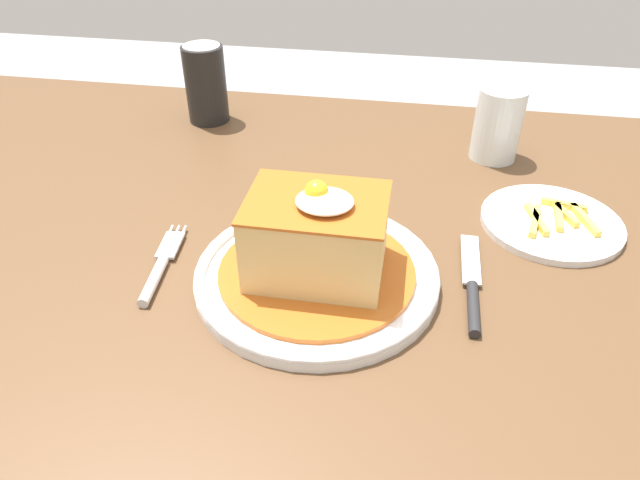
# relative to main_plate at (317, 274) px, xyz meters

# --- Properties ---
(dining_table) EXTENTS (1.43, 0.82, 0.76)m
(dining_table) POSITION_rel_main_plate_xyz_m (-0.04, 0.10, -0.12)
(dining_table) COLOR brown
(dining_table) RESTS_ON ground_plane
(main_plate) EXTENTS (0.26, 0.26, 0.02)m
(main_plate) POSITION_rel_main_plate_xyz_m (0.00, 0.00, 0.00)
(main_plate) COLOR white
(main_plate) RESTS_ON dining_table
(sandwich_meal) EXTENTS (0.21, 0.21, 0.11)m
(sandwich_meal) POSITION_rel_main_plate_xyz_m (0.00, -0.00, 0.04)
(sandwich_meal) COLOR #B75B1E
(sandwich_meal) RESTS_ON main_plate
(fork) EXTENTS (0.03, 0.14, 0.01)m
(fork) POSITION_rel_main_plate_xyz_m (-0.17, -0.02, -0.00)
(fork) COLOR silver
(fork) RESTS_ON dining_table
(knife) EXTENTS (0.02, 0.17, 0.01)m
(knife) POSITION_rel_main_plate_xyz_m (0.16, 0.00, -0.00)
(knife) COLOR #262628
(knife) RESTS_ON dining_table
(soda_can) EXTENTS (0.07, 0.07, 0.12)m
(soda_can) POSITION_rel_main_plate_xyz_m (-0.25, 0.38, 0.05)
(soda_can) COLOR black
(soda_can) RESTS_ON dining_table
(drinking_glass) EXTENTS (0.07, 0.07, 0.10)m
(drinking_glass) POSITION_rel_main_plate_xyz_m (0.21, 0.33, 0.04)
(drinking_glass) COLOR silver
(drinking_glass) RESTS_ON dining_table
(side_plate_fries) EXTENTS (0.17, 0.17, 0.02)m
(side_plate_fries) POSITION_rel_main_plate_xyz_m (0.27, 0.15, -0.00)
(side_plate_fries) COLOR white
(side_plate_fries) RESTS_ON dining_table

